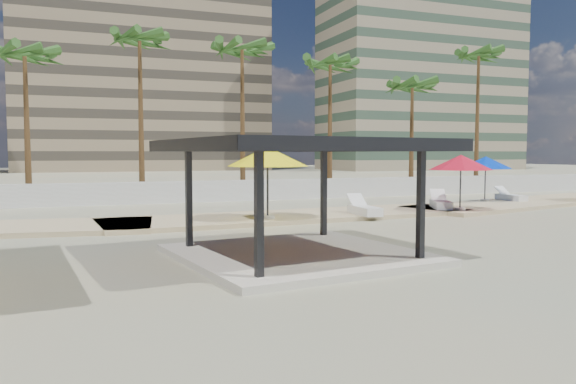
# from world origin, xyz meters

# --- Properties ---
(ground) EXTENTS (200.00, 200.00, 0.00)m
(ground) POSITION_xyz_m (0.00, 0.00, 0.00)
(ground) COLOR tan
(ground) RESTS_ON ground
(promenade) EXTENTS (44.45, 7.97, 0.24)m
(promenade) POSITION_xyz_m (2.00, 7.67, 0.06)
(promenade) COLOR #C6B284
(promenade) RESTS_ON ground
(boundary_wall) EXTENTS (56.00, 0.30, 1.20)m
(boundary_wall) POSITION_xyz_m (0.00, 16.00, 0.60)
(boundary_wall) COLOR silver
(boundary_wall) RESTS_ON ground
(building_mid) EXTENTS (38.00, 16.00, 30.40)m
(building_mid) POSITION_xyz_m (4.00, 78.00, 14.27)
(building_mid) COLOR #847259
(building_mid) RESTS_ON ground
(building_east) EXTENTS (32.00, 15.00, 36.40)m
(building_east) POSITION_xyz_m (48.00, 66.00, 17.27)
(building_east) COLOR gray
(building_east) RESTS_ON ground
(pavilion_central) EXTENTS (6.88, 6.88, 3.09)m
(pavilion_central) POSITION_xyz_m (-1.31, -1.36, 1.84)
(pavilion_central) COLOR beige
(pavilion_central) RESTS_ON ground
(umbrella_b) EXTENTS (4.11, 4.11, 2.82)m
(umbrella_b) POSITION_xyz_m (0.30, 5.80, 2.60)
(umbrella_b) COLOR beige
(umbrella_b) RESTS_ON promenade
(umbrella_c) EXTENTS (3.37, 3.37, 2.49)m
(umbrella_c) POSITION_xyz_m (9.43, 5.80, 2.32)
(umbrella_c) COLOR beige
(umbrella_c) RESTS_ON promenade
(umbrella_d) EXTENTS (2.71, 2.71, 2.39)m
(umbrella_d) POSITION_xyz_m (13.69, 9.20, 2.23)
(umbrella_d) COLOR beige
(umbrella_d) RESTS_ON promenade
(lounger_b) EXTENTS (1.61, 2.29, 0.84)m
(lounger_b) POSITION_xyz_m (9.23, 6.94, 0.38)
(lounger_b) COLOR white
(lounger_b) RESTS_ON promenade
(lounger_c) EXTENTS (0.83, 2.20, 0.82)m
(lounger_c) POSITION_xyz_m (4.59, 5.85, 0.38)
(lounger_c) COLOR white
(lounger_c) RESTS_ON promenade
(lounger_d) EXTENTS (0.64, 1.93, 0.73)m
(lounger_d) POSITION_xyz_m (15.46, 9.24, 0.36)
(lounger_d) COLOR white
(lounger_d) RESTS_ON promenade
(palm_c) EXTENTS (3.00, 3.00, 8.78)m
(palm_c) POSITION_xyz_m (-9.00, 18.10, 7.65)
(palm_c) COLOR brown
(palm_c) RESTS_ON ground
(palm_d) EXTENTS (3.00, 3.00, 10.11)m
(palm_d) POSITION_xyz_m (-3.00, 18.90, 8.90)
(palm_d) COLOR brown
(palm_d) RESTS_ON ground
(palm_e) EXTENTS (3.00, 3.00, 9.87)m
(palm_e) POSITION_xyz_m (3.00, 18.40, 8.67)
(palm_e) COLOR brown
(palm_e) RESTS_ON ground
(palm_f) EXTENTS (3.00, 3.00, 9.34)m
(palm_f) POSITION_xyz_m (9.00, 18.60, 8.18)
(palm_f) COLOR brown
(palm_f) RESTS_ON ground
(palm_g) EXTENTS (3.00, 3.00, 8.12)m
(palm_g) POSITION_xyz_m (15.00, 18.20, 7.03)
(palm_g) COLOR brown
(palm_g) RESTS_ON ground
(palm_h) EXTENTS (3.00, 3.00, 10.70)m
(palm_h) POSITION_xyz_m (21.00, 18.80, 9.44)
(palm_h) COLOR brown
(palm_h) RESTS_ON ground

